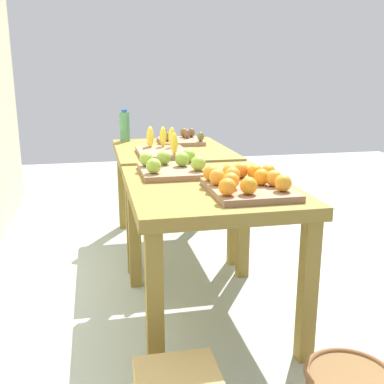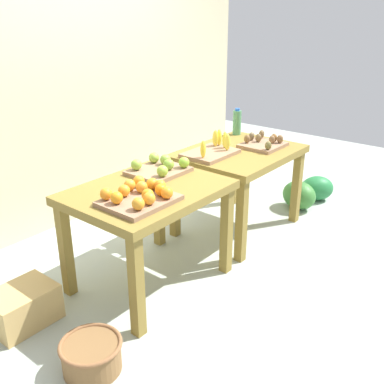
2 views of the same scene
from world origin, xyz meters
name	(u,v)px [view 1 (image 1 of 2)]	position (x,y,z in m)	size (l,w,h in m)	color
ground_plane	(187,273)	(0.00, 0.00, 0.00)	(8.00, 8.00, 0.00)	#A3AFA3
display_table_left	(209,204)	(-0.56, 0.00, 0.63)	(1.04, 0.80, 0.74)	olive
display_table_right	(172,163)	(0.56, 0.00, 0.63)	(1.04, 0.80, 0.74)	olive
orange_bin	(246,182)	(-0.75, -0.13, 0.78)	(0.45, 0.38, 0.11)	#936F53
apple_bin	(172,166)	(-0.28, 0.14, 0.77)	(0.40, 0.36, 0.11)	#936F53
banana_crate	(162,149)	(0.31, 0.11, 0.77)	(0.45, 0.32, 0.17)	#936F53
kiwi_bin	(180,139)	(0.78, -0.10, 0.77)	(0.36, 0.33, 0.10)	#936F53
water_bottle	(125,126)	(0.97, 0.31, 0.85)	(0.08, 0.08, 0.25)	#4C8C59
watermelon_pile	(184,195)	(1.44, -0.26, 0.13)	(0.70, 0.46, 0.28)	#24723B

